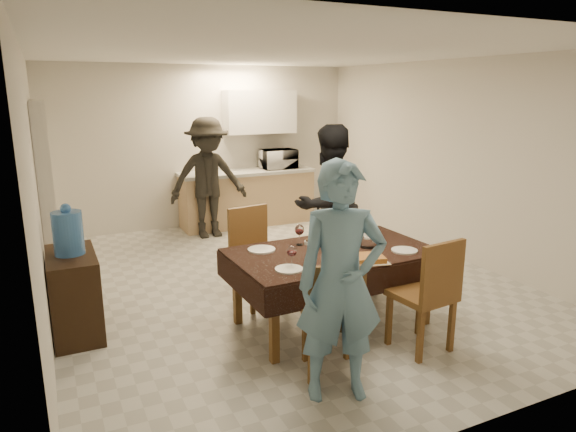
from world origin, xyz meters
name	(u,v)px	position (x,y,z in m)	size (l,w,h in m)	color
floor	(282,281)	(0.00, 0.00, 0.00)	(5.00, 6.00, 0.02)	beige
ceiling	(282,52)	(0.00, 0.00, 2.60)	(5.00, 6.00, 0.02)	white
wall_back	(205,147)	(0.00, 3.00, 1.30)	(5.00, 0.02, 2.60)	silver
wall_front	(488,242)	(0.00, -3.00, 1.30)	(5.00, 0.02, 2.60)	silver
wall_left	(36,191)	(-2.50, 0.00, 1.30)	(0.02, 6.00, 2.60)	silver
wall_right	(453,160)	(2.50, 0.00, 1.30)	(0.02, 6.00, 2.60)	silver
stub_partition	(47,194)	(-2.42, 1.20, 1.05)	(0.15, 1.40, 2.10)	silver
kitchen_base_cabinet	(248,199)	(0.60, 2.68, 0.43)	(2.20, 0.60, 0.86)	tan
kitchen_worktop	(247,172)	(0.60, 2.68, 0.89)	(2.24, 0.64, 0.05)	beige
upper_cabinet	(260,112)	(0.90, 2.82, 1.85)	(1.20, 0.34, 0.70)	white
dining_table	(333,254)	(-0.04, -1.22, 0.70)	(1.92, 1.15, 0.74)	black
chair_near_left	(337,307)	(-0.49, -2.06, 0.59)	(0.56, 0.57, 0.52)	brown
chair_near_right	(430,285)	(0.41, -2.07, 0.62)	(0.51, 0.51, 0.55)	brown
chair_far_left	(262,250)	(-0.49, -0.57, 0.62)	(0.53, 0.53, 0.55)	brown
chair_far_right	(337,247)	(0.41, -0.55, 0.53)	(0.46, 0.46, 0.47)	brown
console	(75,294)	(-2.28, -0.38, 0.39)	(0.42, 0.83, 0.77)	black
water_jug	(68,233)	(-2.28, -0.38, 0.97)	(0.26, 0.26, 0.39)	#4079C6
wine_bottle	(326,235)	(-0.09, -1.17, 0.88)	(0.07, 0.07, 0.29)	black
water_pitcher	(367,237)	(0.31, -1.27, 0.84)	(0.13, 0.13, 0.20)	white
savoury_tart	(364,258)	(0.06, -1.60, 0.76)	(0.39, 0.29, 0.05)	#AF7033
salad_bowl	(350,238)	(0.26, -1.04, 0.77)	(0.18, 0.18, 0.07)	white
mushroom_dish	(314,242)	(-0.09, -0.94, 0.75)	(0.18, 0.18, 0.03)	white
wine_glass_a	(292,256)	(-0.59, -1.47, 0.84)	(0.09, 0.09, 0.20)	white
wine_glass_b	(367,227)	(0.51, -0.97, 0.84)	(0.09, 0.09, 0.21)	white
wine_glass_c	(299,235)	(-0.24, -0.92, 0.84)	(0.09, 0.09, 0.21)	white
plate_near_left	(289,269)	(-0.64, -1.52, 0.75)	(0.24, 0.24, 0.01)	white
plate_near_right	(404,250)	(0.56, -1.52, 0.75)	(0.25, 0.25, 0.01)	white
plate_far_left	(261,249)	(-0.64, -0.92, 0.75)	(0.26, 0.26, 0.02)	white
plate_far_right	(368,234)	(0.56, -0.92, 0.75)	(0.27, 0.27, 0.02)	white
microwave	(278,159)	(1.17, 2.68, 1.07)	(0.58, 0.39, 0.32)	white
person_near	(341,283)	(-0.59, -2.27, 0.88)	(0.64, 0.42, 1.76)	#638EAE
person_far	(328,205)	(0.51, -0.17, 0.92)	(0.89, 0.70, 1.84)	black
person_kitchen	(208,178)	(-0.20, 2.23, 0.91)	(1.18, 0.68, 1.82)	black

